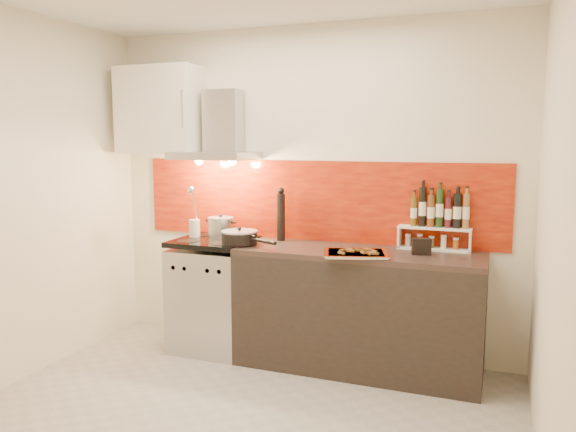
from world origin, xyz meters
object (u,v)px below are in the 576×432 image
at_px(counter, 358,310).
at_px(stock_pot, 221,227).
at_px(saute_pan, 240,237).
at_px(range_stove, 215,295).
at_px(pepper_mill, 281,215).
at_px(baking_tray, 356,253).

distance_m(counter, stock_pot, 1.33).
xyz_separation_m(counter, saute_pan, (-0.91, -0.11, 0.51)).
relative_size(range_stove, counter, 0.51).
bearing_deg(pepper_mill, saute_pan, -128.01).
xyz_separation_m(stock_pot, saute_pan, (0.29, -0.24, -0.03)).
bearing_deg(range_stove, counter, 0.23).
relative_size(pepper_mill, baking_tray, 0.82).
height_order(range_stove, pepper_mill, pepper_mill).
xyz_separation_m(range_stove, counter, (1.20, 0.00, 0.01)).
relative_size(saute_pan, pepper_mill, 1.21).
bearing_deg(baking_tray, stock_pot, 165.46).
bearing_deg(range_stove, stock_pot, 92.66).
distance_m(range_stove, stock_pot, 0.57).
bearing_deg(pepper_mill, stock_pot, -174.71).
xyz_separation_m(pepper_mill, baking_tray, (0.71, -0.37, -0.19)).
bearing_deg(stock_pot, saute_pan, -39.39).
height_order(range_stove, saute_pan, saute_pan).
xyz_separation_m(range_stove, saute_pan, (0.29, -0.10, 0.52)).
distance_m(stock_pot, pepper_mill, 0.53).
relative_size(range_stove, stock_pot, 4.22).
xyz_separation_m(counter, stock_pot, (-1.21, 0.14, 0.54)).
height_order(stock_pot, baking_tray, stock_pot).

